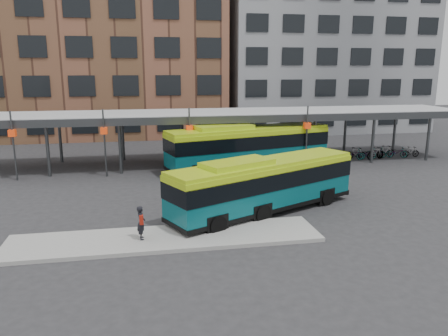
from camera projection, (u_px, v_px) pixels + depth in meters
ground at (265, 212)px, 23.58m from camera, size 120.00×120.00×0.00m
boarding_island at (166, 238)px, 19.69m from camera, size 14.00×3.00×0.18m
canopy at (221, 115)px, 35.01m from camera, size 40.00×6.53×4.80m
building_brick at (106, 37)px, 49.95m from camera, size 26.00×14.00×22.00m
building_grey at (320, 48)px, 54.85m from camera, size 24.00×14.00×20.00m
bus_front at (264, 184)px, 23.16m from camera, size 11.09×6.96×3.08m
bus_rear at (248, 146)px, 33.08m from camera, size 13.01×5.85×3.51m
pedestrian at (141, 222)px, 19.23m from camera, size 0.41×0.62×1.53m
bike_rack at (377, 153)px, 37.35m from camera, size 7.17×1.66×1.05m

